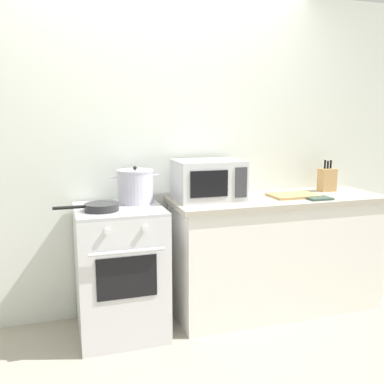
# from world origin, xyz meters

# --- Properties ---
(ground_plane) EXTENTS (10.00, 10.00, 0.00)m
(ground_plane) POSITION_xyz_m (0.00, 0.00, 0.00)
(ground_plane) COLOR #9E9384
(back_wall) EXTENTS (4.40, 0.10, 2.50)m
(back_wall) POSITION_xyz_m (0.30, 0.97, 1.25)
(back_wall) COLOR silver
(back_wall) RESTS_ON ground_plane
(lower_cabinet_right) EXTENTS (1.64, 0.56, 0.88)m
(lower_cabinet_right) POSITION_xyz_m (0.90, 0.62, 0.44)
(lower_cabinet_right) COLOR white
(lower_cabinet_right) RESTS_ON ground_plane
(countertop_right) EXTENTS (1.70, 0.60, 0.04)m
(countertop_right) POSITION_xyz_m (0.90, 0.62, 0.90)
(countertop_right) COLOR #ADA393
(countertop_right) RESTS_ON lower_cabinet_right
(stove) EXTENTS (0.60, 0.64, 0.92)m
(stove) POSITION_xyz_m (-0.35, 0.60, 0.46)
(stove) COLOR silver
(stove) RESTS_ON ground_plane
(stock_pot) EXTENTS (0.35, 0.26, 0.27)m
(stock_pot) POSITION_xyz_m (-0.21, 0.72, 1.04)
(stock_pot) COLOR silver
(stock_pot) RESTS_ON stove
(frying_pan) EXTENTS (0.43, 0.23, 0.05)m
(frying_pan) POSITION_xyz_m (-0.48, 0.53, 0.95)
(frying_pan) COLOR #28282B
(frying_pan) RESTS_ON stove
(microwave) EXTENTS (0.50, 0.37, 0.30)m
(microwave) POSITION_xyz_m (0.34, 0.68, 1.07)
(microwave) COLOR silver
(microwave) RESTS_ON countertop_right
(cutting_board) EXTENTS (0.36, 0.26, 0.02)m
(cutting_board) POSITION_xyz_m (1.02, 0.60, 0.93)
(cutting_board) COLOR tan
(cutting_board) RESTS_ON countertop_right
(knife_block) EXTENTS (0.13, 0.10, 0.26)m
(knife_block) POSITION_xyz_m (1.42, 0.74, 1.02)
(knife_block) COLOR tan
(knife_block) RESTS_ON countertop_right
(oven_mitt) EXTENTS (0.18, 0.14, 0.02)m
(oven_mitt) POSITION_xyz_m (1.14, 0.44, 0.93)
(oven_mitt) COLOR #384C42
(oven_mitt) RESTS_ON countertop_right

